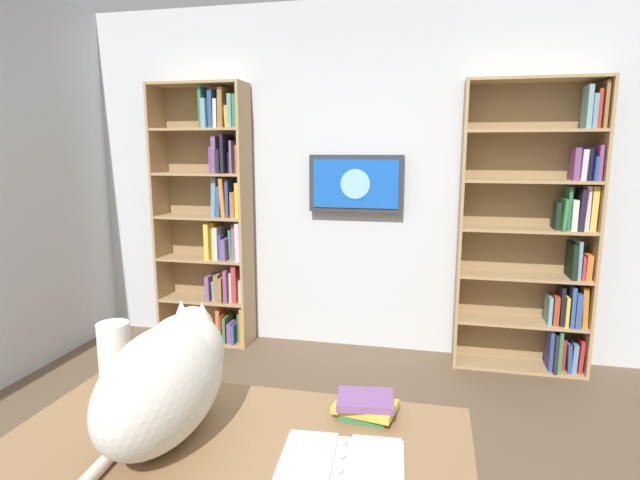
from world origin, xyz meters
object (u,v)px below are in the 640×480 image
(bookshelf_left, at_px, (542,236))
(cat, at_px, (169,375))
(paper_towel_roll, at_px, (115,355))
(wall_mounted_tv, at_px, (355,184))
(open_binder, at_px, (342,458))
(bookshelf_right, at_px, (215,218))
(desk_book_stack, at_px, (365,406))

(bookshelf_left, bearing_deg, cat, 60.11)
(paper_towel_roll, bearing_deg, cat, 145.96)
(wall_mounted_tv, bearing_deg, cat, 87.22)
(cat, relative_size, open_binder, 2.02)
(paper_towel_roll, bearing_deg, bookshelf_left, -127.76)
(bookshelf_right, distance_m, desk_book_stack, 2.83)
(bookshelf_left, bearing_deg, bookshelf_right, 0.13)
(wall_mounted_tv, bearing_deg, open_binder, 98.12)
(bookshelf_left, xyz_separation_m, cat, (1.48, 2.58, -0.03))
(bookshelf_left, bearing_deg, open_binder, 69.63)
(bookshelf_right, xyz_separation_m, paper_towel_roll, (-0.67, 2.35, -0.15))
(bookshelf_right, xyz_separation_m, open_binder, (-1.52, 2.60, -0.26))
(bookshelf_left, height_order, open_binder, bookshelf_left)
(wall_mounted_tv, bearing_deg, bookshelf_right, 4.47)
(open_binder, xyz_separation_m, paper_towel_roll, (0.85, -0.26, 0.11))
(cat, bearing_deg, desk_book_stack, -158.33)
(paper_towel_roll, bearing_deg, desk_book_stack, 179.16)
(wall_mounted_tv, distance_m, desk_book_stack, 2.54)
(bookshelf_right, bearing_deg, open_binder, 120.34)
(wall_mounted_tv, bearing_deg, desk_book_stack, 99.59)
(bookshelf_left, xyz_separation_m, open_binder, (0.97, 2.61, -0.20))
(wall_mounted_tv, relative_size, open_binder, 2.11)
(open_binder, bearing_deg, desk_book_stack, -96.80)
(cat, relative_size, desk_book_stack, 3.41)
(bookshelf_left, xyz_separation_m, bookshelf_right, (2.49, 0.01, 0.06))
(cat, relative_size, paper_towel_roll, 3.00)
(wall_mounted_tv, height_order, paper_towel_roll, wall_mounted_tv)
(open_binder, bearing_deg, paper_towel_roll, -16.89)
(bookshelf_right, bearing_deg, cat, 111.43)
(wall_mounted_tv, xyz_separation_m, paper_towel_roll, (0.47, 2.43, -0.44))
(wall_mounted_tv, bearing_deg, bookshelf_left, 176.47)
(cat, bearing_deg, open_binder, 176.65)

